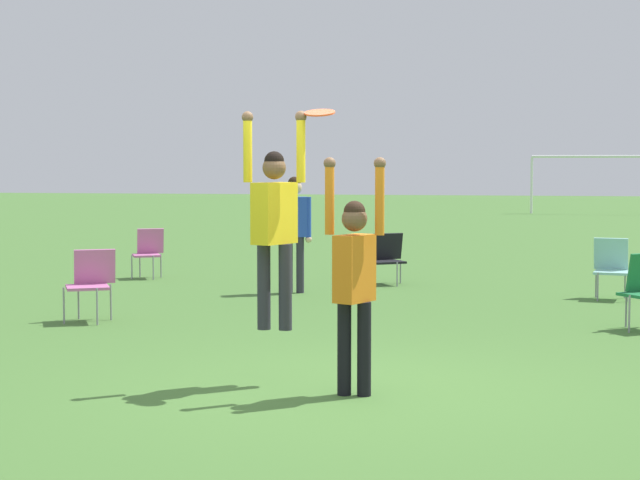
% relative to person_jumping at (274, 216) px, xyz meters
% --- Properties ---
extents(ground_plane, '(120.00, 120.00, 0.00)m').
position_rel_person_jumping_xyz_m(ground_plane, '(0.66, -0.13, -1.52)').
color(ground_plane, '#477533').
extents(person_jumping, '(0.59, 0.48, 1.96)m').
position_rel_person_jumping_xyz_m(person_jumping, '(0.00, 0.00, 0.00)').
color(person_jumping, '#2D2D38').
rests_on(person_jumping, ground_plane).
extents(person_defending, '(0.53, 0.43, 2.04)m').
position_rel_person_jumping_xyz_m(person_defending, '(0.78, -0.35, -0.45)').
color(person_defending, black).
rests_on(person_defending, ground_plane).
extents(frisbee, '(0.28, 0.27, 0.08)m').
position_rel_person_jumping_xyz_m(frisbee, '(0.41, 0.02, 0.92)').
color(frisbee, '#E04C23').
extents(camping_chair_1, '(0.74, 0.81, 0.84)m').
position_rel_person_jumping_xyz_m(camping_chair_1, '(-0.08, 8.22, -1.05)').
color(camping_chair_1, gray).
rests_on(camping_chair_1, ground_plane).
extents(camping_chair_2, '(0.57, 0.61, 0.89)m').
position_rel_person_jumping_xyz_m(camping_chair_2, '(3.43, 6.91, -1.01)').
color(camping_chair_2, gray).
rests_on(camping_chair_2, ground_plane).
extents(camping_chair_3, '(0.61, 0.67, 0.86)m').
position_rel_person_jumping_xyz_m(camping_chair_3, '(-4.29, 8.35, -1.02)').
color(camping_chair_3, gray).
rests_on(camping_chair_3, ground_plane).
extents(camping_chair_4, '(0.70, 0.76, 0.90)m').
position_rel_person_jumping_xyz_m(camping_chair_4, '(-3.20, 3.33, -0.99)').
color(camping_chair_4, gray).
rests_on(camping_chair_4, ground_plane).
extents(person_spectator_near, '(0.55, 0.29, 1.79)m').
position_rel_person_jumping_xyz_m(person_spectator_near, '(-1.31, 6.73, -0.43)').
color(person_spectator_near, '#2D2D38').
rests_on(person_spectator_near, ground_plane).
extents(soccer_goal, '(7.10, 0.10, 2.35)m').
position_rel_person_jumping_xyz_m(soccer_goal, '(5.79, 34.82, 0.32)').
color(soccer_goal, white).
rests_on(soccer_goal, ground_plane).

